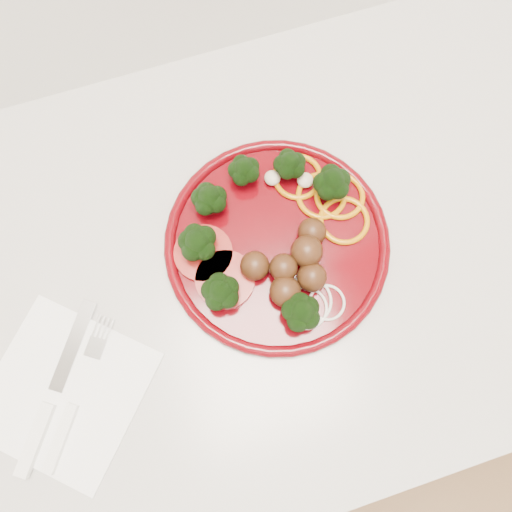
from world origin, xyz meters
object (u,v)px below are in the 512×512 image
object	(u,v)px
plate	(274,240)
knife	(48,409)
napkin	(65,391)
fork	(68,419)

from	to	relation	value
plate	knife	bearing A→B (deg)	-160.61
napkin	plate	bearing A→B (deg)	18.30
plate	fork	bearing A→B (deg)	-156.35
fork	plate	bearing A→B (deg)	-31.89
knife	fork	xyz separation A→B (m)	(0.02, -0.02, -0.00)
knife	fork	world-z (taller)	knife
knife	napkin	bearing A→B (deg)	-22.66
fork	napkin	bearing A→B (deg)	33.31
plate	napkin	world-z (taller)	plate
knife	fork	distance (m)	0.03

